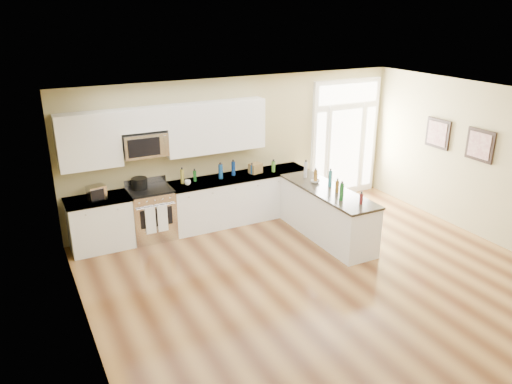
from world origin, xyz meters
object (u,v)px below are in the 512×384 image
at_px(kitchen_range, 152,213).
at_px(peninsula_cabinet, 326,215).
at_px(toaster_oven, 97,193).
at_px(stockpot, 139,183).

bearing_deg(kitchen_range, peninsula_cabinet, -26.77).
relative_size(kitchen_range, toaster_oven, 3.76).
distance_m(peninsula_cabinet, kitchen_range, 3.22).
relative_size(kitchen_range, stockpot, 3.84).
bearing_deg(kitchen_range, toaster_oven, -176.99).
xyz_separation_m(peninsula_cabinet, toaster_oven, (-3.80, 1.40, 0.63)).
distance_m(peninsula_cabinet, stockpot, 3.46).
distance_m(kitchen_range, toaster_oven, 1.10).
relative_size(peninsula_cabinet, stockpot, 8.25).
relative_size(peninsula_cabinet, toaster_oven, 8.07).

